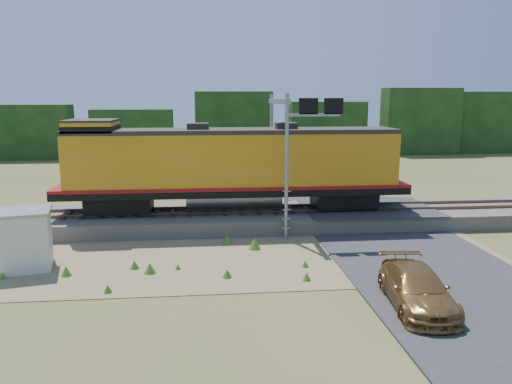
{
  "coord_description": "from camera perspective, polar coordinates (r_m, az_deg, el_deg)",
  "views": [
    {
      "loc": [
        -1.79,
        -20.0,
        6.81
      ],
      "look_at": [
        0.53,
        3.0,
        2.4
      ],
      "focal_mm": 35.0,
      "sensor_mm": 36.0,
      "label": 1
    }
  ],
  "objects": [
    {
      "name": "rails",
      "position": [
        26.73,
        -1.77,
        -2.02
      ],
      "size": [
        70.0,
        1.54,
        0.16
      ],
      "color": "brown",
      "rests_on": "ballast"
    },
    {
      "name": "ballast",
      "position": [
        26.84,
        -1.76,
        -3.02
      ],
      "size": [
        70.0,
        5.0,
        0.8
      ],
      "primitive_type": "cube",
      "color": "slate",
      "rests_on": "ground"
    },
    {
      "name": "weed_clumps",
      "position": [
        21.3,
        -10.15,
        -8.03
      ],
      "size": [
        15.0,
        6.2,
        0.56
      ],
      "primitive_type": null,
      "color": "#407220",
      "rests_on": "ground"
    },
    {
      "name": "tree_line_north",
      "position": [
        58.15,
        -4.01,
        7.08
      ],
      "size": [
        130.0,
        3.0,
        6.5
      ],
      "color": "black",
      "rests_on": "ground"
    },
    {
      "name": "signal_gantry",
      "position": [
        25.73,
        3.58,
        7.3
      ],
      "size": [
        2.77,
        6.2,
        6.99
      ],
      "color": "gray",
      "rests_on": "ground"
    },
    {
      "name": "car",
      "position": [
        17.43,
        17.91,
        -10.46
      ],
      "size": [
        2.27,
        4.61,
        1.29
      ],
      "primitive_type": "imported",
      "rotation": [
        0.0,
        0.0,
        -0.11
      ],
      "color": "olive",
      "rests_on": "ground"
    },
    {
      "name": "road",
      "position": [
        23.51,
        16.58,
        -6.27
      ],
      "size": [
        7.0,
        66.0,
        0.86
      ],
      "color": "#38383A",
      "rests_on": "ground"
    },
    {
      "name": "shed",
      "position": [
        22.01,
        -24.87,
        -4.92
      ],
      "size": [
        2.44,
        2.44,
        2.43
      ],
      "rotation": [
        0.0,
        0.0,
        0.22
      ],
      "color": "silver",
      "rests_on": "ground"
    },
    {
      "name": "locomotive",
      "position": [
        26.27,
        -3.13,
        3.1
      ],
      "size": [
        18.38,
        2.8,
        4.74
      ],
      "color": "black",
      "rests_on": "rails"
    },
    {
      "name": "dirt_shoulder",
      "position": [
        21.6,
        -6.06,
        -7.6
      ],
      "size": [
        26.0,
        8.0,
        0.03
      ],
      "primitive_type": "cube",
      "color": "#8C7754",
      "rests_on": "ground"
    },
    {
      "name": "ground",
      "position": [
        21.21,
        -0.61,
        -7.93
      ],
      "size": [
        140.0,
        140.0,
        0.0
      ],
      "primitive_type": "plane",
      "color": "#475123",
      "rests_on": "ground"
    }
  ]
}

